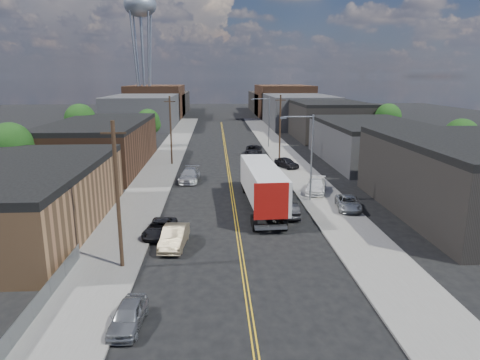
{
  "coord_description": "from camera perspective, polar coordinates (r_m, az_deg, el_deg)",
  "views": [
    {
      "loc": [
        -1.77,
        -17.29,
        12.67
      ],
      "look_at": [
        0.67,
        24.59,
        2.5
      ],
      "focal_mm": 32.0,
      "sensor_mm": 36.0,
      "label": 1
    }
  ],
  "objects": [
    {
      "name": "skyline_left_a",
      "position": [
        114.08,
        -12.67,
        8.94
      ],
      "size": [
        16.0,
        30.0,
        8.0
      ],
      "primitive_type": "cube",
      "color": "#37373A",
      "rests_on": "ground"
    },
    {
      "name": "car_right_oncoming",
      "position": [
        39.94,
        6.6,
        -3.95
      ],
      "size": [
        1.42,
        4.06,
        1.34
      ],
      "primitive_type": "imported",
      "rotation": [
        0.0,
        0.0,
        3.14
      ],
      "color": "black",
      "rests_on": "ground"
    },
    {
      "name": "car_right_lot_b",
      "position": [
        48.09,
        10.14,
        -0.79
      ],
      "size": [
        3.45,
        5.35,
        1.44
      ],
      "primitive_type": "imported",
      "rotation": [
        0.0,
        0.0,
        -0.31
      ],
      "color": "silver",
      "rests_on": "sidewalk_right"
    },
    {
      "name": "centerline",
      "position": [
        63.58,
        -1.67,
        2.13
      ],
      "size": [
        0.32,
        120.0,
        0.01
      ],
      "primitive_type": "cube",
      "color": "gold",
      "rests_on": "ground"
    },
    {
      "name": "car_left_c",
      "position": [
        35.7,
        -10.64,
        -6.32
      ],
      "size": [
        2.71,
        4.81,
        1.27
      ],
      "primitive_type": "imported",
      "rotation": [
        0.0,
        0.0,
        -0.14
      ],
      "color": "black",
      "rests_on": "ground"
    },
    {
      "name": "industrial_right_c",
      "position": [
        92.82,
        11.63,
        7.87
      ],
      "size": [
        14.0,
        22.0,
        7.6
      ],
      "color": "black",
      "rests_on": "ground"
    },
    {
      "name": "warehouse_brown",
      "position": [
        64.09,
        -18.02,
        4.55
      ],
      "size": [
        12.0,
        26.0,
        6.6
      ],
      "color": "#492D1D",
      "rests_on": "ground"
    },
    {
      "name": "sidewalk_right",
      "position": [
        64.54,
        6.8,
        2.28
      ],
      "size": [
        5.0,
        140.0,
        0.15
      ],
      "primitive_type": "cube",
      "color": "slate",
      "rests_on": "ground"
    },
    {
      "name": "tree_left_mid",
      "position": [
        75.95,
        -20.46,
        7.35
      ],
      "size": [
        5.1,
        5.04,
        8.37
      ],
      "color": "black",
      "rests_on": "ground"
    },
    {
      "name": "industrial_right_a",
      "position": [
        45.14,
        28.52,
        0.29
      ],
      "size": [
        14.0,
        22.0,
        7.1
      ],
      "color": "black",
      "rests_on": "ground"
    },
    {
      "name": "sidewalk_left",
      "position": [
        64.01,
        -10.21,
        2.06
      ],
      "size": [
        5.0,
        140.0,
        0.15
      ],
      "primitive_type": "cube",
      "color": "slate",
      "rests_on": "ground"
    },
    {
      "name": "car_left_a",
      "position": [
        23.88,
        -14.69,
        -17.08
      ],
      "size": [
        1.79,
        3.92,
        1.3
      ],
      "primitive_type": "imported",
      "rotation": [
        0.0,
        0.0,
        -0.07
      ],
      "color": "#919496",
      "rests_on": "ground"
    },
    {
      "name": "ground",
      "position": [
        78.34,
        -2.0,
        4.31
      ],
      "size": [
        260.0,
        260.0,
        0.0
      ],
      "primitive_type": "plane",
      "color": "black",
      "rests_on": "ground"
    },
    {
      "name": "skyline_right_b",
      "position": [
        139.21,
        5.76,
        10.4
      ],
      "size": [
        16.0,
        26.0,
        10.0
      ],
      "primitive_type": "cube",
      "color": "#492D1D",
      "rests_on": "ground"
    },
    {
      "name": "streetlight_near",
      "position": [
        43.93,
        9.05,
        3.83
      ],
      "size": [
        3.39,
        0.25,
        9.0
      ],
      "color": "gray",
      "rests_on": "ground"
    },
    {
      "name": "water_tower",
      "position": [
        130.13,
        -13.15,
        21.23
      ],
      "size": [
        9.0,
        9.0,
        36.9
      ],
      "color": "gray",
      "rests_on": "ground"
    },
    {
      "name": "car_right_lot_c",
      "position": [
        60.62,
        6.22,
        2.33
      ],
      "size": [
        3.48,
        4.55,
        1.45
      ],
      "primitive_type": "imported",
      "rotation": [
        0.0,
        0.0,
        0.48
      ],
      "color": "black",
      "rests_on": "sidewalk_right"
    },
    {
      "name": "utility_pole_left_far",
      "position": [
        63.07,
        -9.22,
        6.59
      ],
      "size": [
        1.6,
        0.26,
        10.0
      ],
      "color": "black",
      "rests_on": "ground"
    },
    {
      "name": "car_left_d",
      "position": [
        53.29,
        -6.72,
        0.66
      ],
      "size": [
        2.68,
        5.65,
        1.59
      ],
      "primitive_type": "imported",
      "rotation": [
        0.0,
        0.0,
        -0.08
      ],
      "color": "#A3A5A8",
      "rests_on": "ground"
    },
    {
      "name": "streetlight_far",
      "position": [
        78.2,
        3.6,
        8.21
      ],
      "size": [
        3.39,
        0.25,
        9.0
      ],
      "color": "gray",
      "rests_on": "ground"
    },
    {
      "name": "tree_right_near",
      "position": [
        62.56,
        27.4,
        4.94
      ],
      "size": [
        4.6,
        4.48,
        7.44
      ],
      "color": "black",
      "rests_on": "ground"
    },
    {
      "name": "tree_right_far",
      "position": [
        83.92,
        19.16,
        7.76
      ],
      "size": [
        4.85,
        4.76,
        7.91
      ],
      "color": "black",
      "rests_on": "ground"
    },
    {
      "name": "tree_left_near",
      "position": [
        52.76,
        -28.21,
        3.84
      ],
      "size": [
        4.85,
        4.76,
        7.91
      ],
      "color": "black",
      "rests_on": "ground"
    },
    {
      "name": "industrial_right_b",
      "position": [
        68.28,
        17.14,
        4.92
      ],
      "size": [
        14.0,
        24.0,
        6.1
      ],
      "color": "#37373A",
      "rests_on": "ground"
    },
    {
      "name": "utility_pole_right",
      "position": [
        66.47,
        5.36,
        7.06
      ],
      "size": [
        1.6,
        0.26,
        10.0
      ],
      "color": "black",
      "rests_on": "ground"
    },
    {
      "name": "skyline_left_b",
      "position": [
        138.7,
        -11.06,
        10.21
      ],
      "size": [
        16.0,
        26.0,
        10.0
      ],
      "primitive_type": "cube",
      "color": "#492D1D",
      "rests_on": "ground"
    },
    {
      "name": "car_left_b",
      "position": [
        33.2,
        -8.76,
        -7.5
      ],
      "size": [
        2.11,
        4.93,
        1.58
      ],
      "primitive_type": "imported",
      "rotation": [
        0.0,
        0.0,
        -0.09
      ],
      "color": "#7B6C50",
      "rests_on": "ground"
    },
    {
      "name": "skyline_right_c",
      "position": [
        159.05,
        4.61,
        10.28
      ],
      "size": [
        16.0,
        40.0,
        7.0
      ],
      "primitive_type": "cube",
      "color": "black",
      "rests_on": "ground"
    },
    {
      "name": "car_ahead_truck",
      "position": [
        70.62,
        1.81,
        3.95
      ],
      "size": [
        3.45,
        6.14,
        1.62
      ],
      "primitive_type": "imported",
      "rotation": [
        0.0,
        0.0,
        -0.13
      ],
      "color": "black",
      "rests_on": "ground"
    },
    {
      "name": "skyline_right_a",
      "position": [
        114.71,
        7.72,
        9.17
      ],
      "size": [
        16.0,
        30.0,
        8.0
      ],
      "primitive_type": "cube",
      "color": "#37373A",
      "rests_on": "ground"
    },
    {
      "name": "car_right_lot_a",
      "position": [
        42.69,
        14.24,
        -2.96
      ],
      "size": [
        2.78,
        4.88,
        1.28
      ],
      "primitive_type": "imported",
      "rotation": [
        0.0,
        0.0,
        -0.15
      ],
      "color": "#A0A4A5",
      "rests_on": "sidewalk_right"
    },
    {
      "name": "semi_truck",
      "position": [
        42.72,
        2.77,
        -0.18
      ],
      "size": [
        3.44,
        16.75,
        4.36
      ],
      "rotation": [
        0.0,
        0.0,
        0.05
      ],
      "color": "silver",
      "rests_on": "ground"
    },
    {
      "name": "utility_pole_left_near",
      "position": [
        29.03,
        -16.01,
        -1.95
      ],
      "size": [
        1.6,
        0.26,
        10.0
      ],
      "color": "black",
      "rests_on": "ground"
    },
    {
      "name": "skyline_left_c",
      "position": [
        158.6,
        -10.08,
        10.11
      ],
      "size": [
        16.0,
        40.0,
        7.0
      ],
      "primitive_type": "cube",
      "color": "black",
      "rests_on": "ground"
    },
    {
      "name": "chainlink_fence",
      "position": [
        25.9,
        -25.94,
        -15.49
      ],
      "size": [
        0.05,
        16.0,
        1.22
      ],
      "color": "slate",
      "rests_on": "ground"
    },
    {
      "name": "tree_left_far",
      "position": [
        80.62,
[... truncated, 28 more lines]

